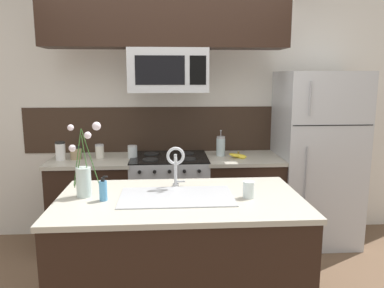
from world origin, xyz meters
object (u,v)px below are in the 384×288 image
object	(u,v)px
stove_range	(170,201)
dish_soap_bottle	(103,190)
flower_vase	(84,176)
french_press	(221,146)
storage_jar_short	(100,151)
storage_jar_squat	(133,152)
drinking_glass	(249,190)
storage_jar_medium	(76,153)
banana_bunch	(238,156)
sink_faucet	(176,161)
microwave	(168,71)
storage_jar_tall	(60,151)
refrigerator	(315,158)

from	to	relation	value
stove_range	dish_soap_bottle	bearing A→B (deg)	-108.84
dish_soap_bottle	flower_vase	xyz separation A→B (m)	(-0.14, 0.10, 0.07)
french_press	flower_vase	xyz separation A→B (m)	(-1.11, -1.24, 0.04)
storage_jar_short	storage_jar_squat	xyz separation A→B (m)	(0.33, -0.03, -0.00)
stove_range	drinking_glass	size ratio (longest dim) A/B	8.33
stove_range	storage_jar_medium	size ratio (longest dim) A/B	7.53
storage_jar_squat	flower_vase	world-z (taller)	flower_vase
stove_range	storage_jar_medium	world-z (taller)	storage_jar_medium
flower_vase	banana_bunch	bearing A→B (deg)	41.52
storage_jar_squat	dish_soap_bottle	world-z (taller)	dish_soap_bottle
stove_range	sink_faucet	bearing A→B (deg)	-87.72
flower_vase	stove_range	bearing A→B (deg)	63.94
storage_jar_medium	drinking_glass	bearing A→B (deg)	-41.96
french_press	drinking_glass	xyz separation A→B (m)	(-0.01, -1.35, -0.04)
storage_jar_medium	storage_jar_squat	distance (m)	0.55
storage_jar_squat	flower_vase	xyz separation A→B (m)	(-0.22, -1.19, 0.08)
storage_jar_short	dish_soap_bottle	xyz separation A→B (m)	(0.25, -1.31, 0.00)
storage_jar_short	storage_jar_squat	world-z (taller)	storage_jar_short
microwave	stove_range	bearing A→B (deg)	90.16
storage_jar_tall	stove_range	bearing A→B (deg)	1.76
stove_range	french_press	world-z (taller)	french_press
refrigerator	drinking_glass	size ratio (longest dim) A/B	15.76
stove_range	sink_faucet	distance (m)	1.22
refrigerator	storage_jar_medium	distance (m)	2.42
dish_soap_bottle	storage_jar_medium	bearing A→B (deg)	110.30
storage_jar_medium	storage_jar_short	distance (m)	0.23
sink_faucet	microwave	bearing A→B (deg)	92.33
french_press	refrigerator	bearing A→B (deg)	-2.33
microwave	dish_soap_bottle	world-z (taller)	microwave
refrigerator	banana_bunch	world-z (taller)	refrigerator
storage_jar_medium	flower_vase	world-z (taller)	flower_vase
storage_jar_medium	sink_faucet	bearing A→B (deg)	-47.16
storage_jar_tall	banana_bunch	world-z (taller)	storage_jar_tall
storage_jar_tall	dish_soap_bottle	size ratio (longest dim) A/B	1.09
sink_faucet	flower_vase	world-z (taller)	flower_vase
microwave	storage_jar_squat	bearing A→B (deg)	176.02
storage_jar_tall	french_press	xyz separation A→B (m)	(1.58, 0.09, 0.01)
storage_jar_short	sink_faucet	bearing A→B (deg)	-55.56
french_press	microwave	bearing A→B (deg)	-171.26
refrigerator	storage_jar_squat	world-z (taller)	refrigerator
storage_jar_tall	storage_jar_medium	xyz separation A→B (m)	(0.14, 0.03, -0.03)
sink_faucet	dish_soap_bottle	xyz separation A→B (m)	(-0.48, -0.25, -0.13)
french_press	flower_vase	distance (m)	1.66
storage_jar_short	drinking_glass	distance (m)	1.79
storage_jar_squat	dish_soap_bottle	size ratio (longest dim) A/B	0.78
banana_bunch	french_press	world-z (taller)	french_press
storage_jar_tall	storage_jar_squat	distance (m)	0.69
storage_jar_squat	flower_vase	size ratio (longest dim) A/B	0.26
french_press	sink_faucet	bearing A→B (deg)	-113.99
storage_jar_tall	storage_jar_squat	world-z (taller)	storage_jar_tall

